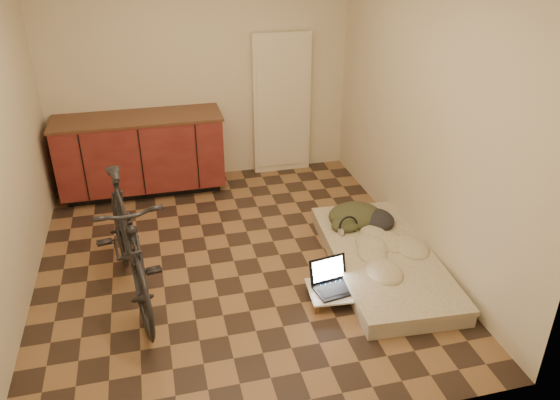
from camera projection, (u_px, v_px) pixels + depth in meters
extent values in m
cube|color=brown|center=(234.00, 261.00, 5.09)|extent=(3.50, 4.00, 0.00)
cube|color=beige|center=(199.00, 70.00, 6.21)|extent=(3.50, 0.00, 2.60)
cube|color=beige|center=(291.00, 261.00, 2.77)|extent=(3.50, 0.00, 2.60)
cube|color=beige|center=(422.00, 113.00, 4.87)|extent=(0.00, 4.00, 2.60)
cube|color=black|center=(145.00, 186.00, 6.40)|extent=(1.70, 0.48, 0.10)
cube|color=#581A18|center=(141.00, 152.00, 6.16)|extent=(1.80, 0.60, 0.78)
cube|color=#51301D|center=(137.00, 118.00, 5.98)|extent=(1.84, 0.62, 0.03)
cube|color=beige|center=(281.00, 104.00, 6.57)|extent=(0.70, 0.10, 1.70)
imported|color=black|center=(127.00, 236.00, 4.37)|extent=(0.81, 1.85, 1.16)
cube|color=#B1A58D|center=(382.00, 262.00, 4.98)|extent=(1.00, 1.91, 0.12)
cube|color=beige|center=(383.00, 254.00, 4.94)|extent=(1.02, 1.93, 0.04)
cube|color=brown|center=(317.00, 309.00, 4.40)|extent=(0.03, 0.03, 0.08)
cube|color=brown|center=(308.00, 285.00, 4.68)|extent=(0.03, 0.03, 0.08)
cube|color=brown|center=(380.00, 303.00, 4.47)|extent=(0.03, 0.03, 0.08)
cube|color=brown|center=(368.00, 280.00, 4.76)|extent=(0.03, 0.03, 0.08)
cube|color=white|center=(344.00, 289.00, 4.56)|extent=(0.62, 0.43, 0.02)
cube|color=black|center=(335.00, 290.00, 4.52)|extent=(0.37, 0.29, 0.02)
cube|color=black|center=(328.00, 269.00, 4.59)|extent=(0.34, 0.12, 0.21)
cube|color=white|center=(328.00, 269.00, 4.59)|extent=(0.29, 0.09, 0.17)
ellipsoid|color=white|center=(369.00, 290.00, 4.51)|extent=(0.07, 0.10, 0.03)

